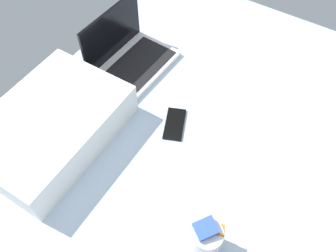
{
  "coord_description": "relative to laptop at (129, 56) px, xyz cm",
  "views": [
    {
      "loc": [
        -59.61,
        -24.45,
        126.21
      ],
      "look_at": [
        2.19,
        14.14,
        24.0
      ],
      "focal_mm": 38.96,
      "sensor_mm": 36.0,
      "label": 1
    }
  ],
  "objects": [
    {
      "name": "pillow",
      "position": [
        -44.07,
        1.41,
        2.09
      ],
      "size": [
        52.0,
        36.0,
        13.0
      ],
      "primitive_type": "cube",
      "color": "white",
      "rests_on": "bed_mattress"
    },
    {
      "name": "snack_cup",
      "position": [
        -49.83,
        -62.35,
        1.82
      ],
      "size": [
        9.55,
        9.28,
        13.96
      ],
      "color": "silver",
      "rests_on": "bed_mattress"
    },
    {
      "name": "laptop",
      "position": [
        0.0,
        0.0,
        0.0
      ],
      "size": [
        34.11,
        24.63,
        23.0
      ],
      "rotation": [
        0.0,
        0.0,
        -0.05
      ],
      "color": "silver",
      "rests_on": "bed_mattress"
    },
    {
      "name": "bed_mattress",
      "position": [
        -24.48,
        -46.59,
        -13.41
      ],
      "size": [
        180.0,
        140.0,
        18.0
      ],
      "primitive_type": "cube",
      "color": "silver",
      "rests_on": "ground"
    },
    {
      "name": "cell_phone",
      "position": [
        -16.85,
        -31.91,
        -4.01
      ],
      "size": [
        15.54,
        11.7,
        0.8
      ],
      "primitive_type": "cube",
      "rotation": [
        0.0,
        0.0,
        1.97
      ],
      "color": "black",
      "rests_on": "bed_mattress"
    }
  ]
}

